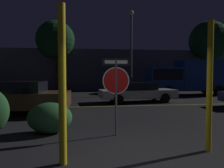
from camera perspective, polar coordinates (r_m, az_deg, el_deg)
name	(u,v)px	position (r m, az deg, el deg)	size (l,w,h in m)	color
ground_plane	(138,158)	(5.08, 6.90, -18.65)	(260.00, 260.00, 0.00)	black
road_center_stripe	(105,106)	(12.33, -1.95, -5.84)	(42.05, 0.12, 0.01)	gold
stop_sign	(116,81)	(6.47, 1.06, 0.75)	(0.83, 0.06, 2.30)	#4C4C51
yellow_pole_left	(62,85)	(4.49, -12.88, -0.31)	(0.16, 0.16, 3.24)	yellow
yellow_pole_right	(210,86)	(5.64, 24.12, -0.59)	(0.13, 0.13, 3.10)	yellow
hedge_bush_2	(50,118)	(7.10, -15.93, -8.51)	(1.36, 0.97, 0.96)	#2D6633
passing_car_2	(23,98)	(10.76, -22.30, -3.32)	(4.38, 2.30, 1.49)	brown
passing_car_3	(138,92)	(14.17, 6.85, -2.09)	(5.06, 2.19, 1.28)	silver
delivery_truck	(189,76)	(19.89, 19.38, 1.89)	(7.19, 2.42, 2.99)	navy
street_lamp	(131,45)	(18.46, 5.06, 10.01)	(0.37, 0.37, 7.06)	#4C4C51
tree_1	(209,41)	(27.24, 24.00, 10.25)	(4.39, 4.39, 7.71)	#422D1E
tree_2	(55,40)	(23.62, -14.59, 11.07)	(3.94, 3.94, 7.28)	#422D1E
building_backdrop	(75,70)	(25.76, -9.61, 3.64)	(37.24, 3.91, 4.50)	#4C4C56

